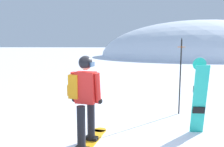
{
  "coord_description": "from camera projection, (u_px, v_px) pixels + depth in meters",
  "views": [
    {
      "loc": [
        0.37,
        -3.83,
        1.91
      ],
      "look_at": [
        -0.17,
        3.08,
        1.0
      ],
      "focal_mm": 35.3,
      "sensor_mm": 36.0,
      "label": 1
    }
  ],
  "objects": [
    {
      "name": "spare_snowboard",
      "position": [
        199.0,
        96.0,
        4.65
      ],
      "size": [
        0.28,
        0.29,
        1.64
      ],
      "color": "#23B7A3",
      "rests_on": "ground"
    },
    {
      "name": "ridge_peak_main",
      "position": [
        198.0,
        56.0,
        36.06
      ],
      "size": [
        31.47,
        28.32,
        11.43
      ],
      "color": "white",
      "rests_on": "ground"
    },
    {
      "name": "piste_marker_near",
      "position": [
        180.0,
        71.0,
        5.98
      ],
      "size": [
        0.2,
        0.2,
        2.11
      ],
      "color": "black",
      "rests_on": "ground"
    },
    {
      "name": "snowboarder_main",
      "position": [
        84.0,
        99.0,
        4.06
      ],
      "size": [
        0.65,
        1.81,
        1.71
      ],
      "color": "orange",
      "rests_on": "ground"
    }
  ]
}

